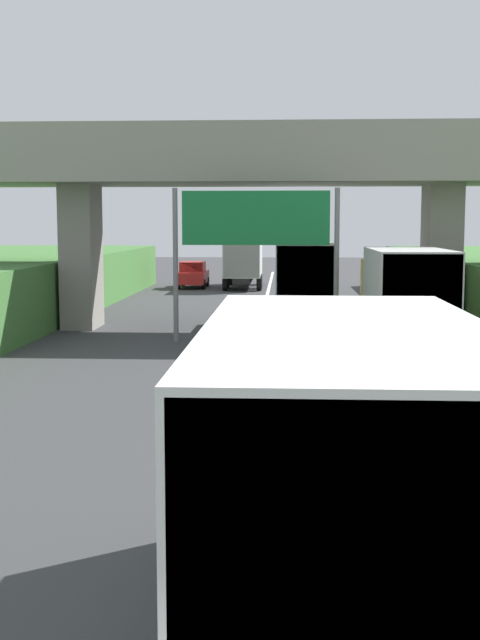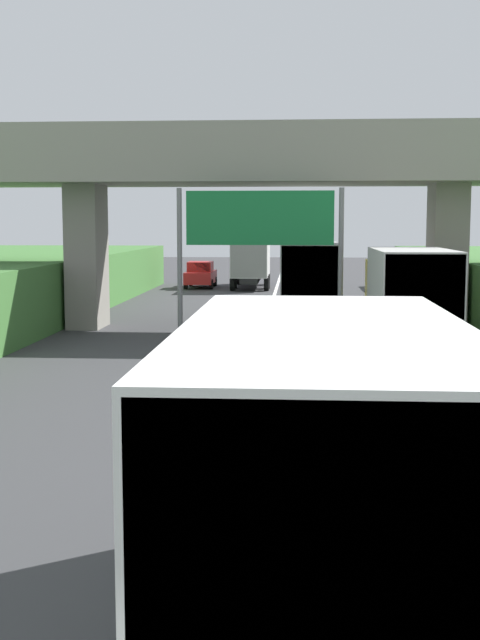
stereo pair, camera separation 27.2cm
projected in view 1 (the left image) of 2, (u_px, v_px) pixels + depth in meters
The scene contains 9 objects.
lane_centre_stripe at pixel (253, 353), 26.99m from camera, with size 0.20×89.47×0.01m, color white.
overpass_bridge at pixel (259, 177), 32.41m from camera, with size 40.00×4.80×7.97m.
overhead_highway_sign at pixel (256, 228), 28.87m from camera, with size 5.88×0.18×5.47m.
truck_blue at pixel (244, 258), 53.66m from camera, with size 2.44×7.30×3.44m.
truck_white at pixel (339, 475), 7.59m from camera, with size 2.44×7.30×3.44m.
truck_silver at pixel (304, 278), 34.40m from camera, with size 2.44×7.30×3.44m.
truck_yellow at pixel (404, 296), 26.28m from camera, with size 2.44×7.30×3.44m.
car_green at pixel (295, 286), 44.24m from camera, with size 1.86×4.10×1.72m.
car_red at pixel (193, 275), 53.91m from camera, with size 1.86×4.10×1.72m.
Camera 1 is at (1.03, -1.92, 4.25)m, focal length 46.11 mm.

